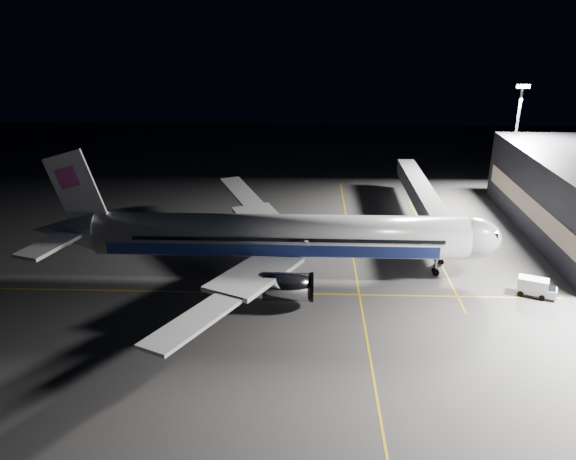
# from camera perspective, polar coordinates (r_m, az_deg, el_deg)

# --- Properties ---
(ground) EXTENTS (200.00, 200.00, 0.00)m
(ground) POSITION_cam_1_polar(r_m,az_deg,el_deg) (75.26, -0.74, -4.30)
(ground) COLOR #4C4C4F
(ground) RESTS_ON ground
(guide_line_main) EXTENTS (0.25, 80.00, 0.01)m
(guide_line_main) POSITION_cam_1_polar(r_m,az_deg,el_deg) (75.47, 6.89, -4.38)
(guide_line_main) COLOR gold
(guide_line_main) RESTS_ON ground
(guide_line_cross) EXTENTS (70.00, 0.25, 0.01)m
(guide_line_cross) POSITION_cam_1_polar(r_m,az_deg,el_deg) (69.94, -0.98, -6.46)
(guide_line_cross) COLOR gold
(guide_line_cross) RESTS_ON ground
(guide_line_side) EXTENTS (0.25, 40.00, 0.01)m
(guide_line_side) POSITION_cam_1_polar(r_m,az_deg,el_deg) (86.29, 14.35, -1.46)
(guide_line_side) COLOR gold
(guide_line_side) RESTS_ON ground
(airliner) EXTENTS (61.48, 54.22, 16.64)m
(airliner) POSITION_cam_1_polar(r_m,az_deg,el_deg) (73.19, -1.60, -0.65)
(airliner) COLOR silver
(airliner) RESTS_ON ground
(jet_bridge) EXTENTS (3.60, 34.40, 6.30)m
(jet_bridge) POSITION_cam_1_polar(r_m,az_deg,el_deg) (92.06, 13.64, 3.15)
(jet_bridge) COLOR #B2B2B7
(jet_bridge) RESTS_ON ground
(floodlight_mast_north) EXTENTS (2.40, 0.68, 20.70)m
(floodlight_mast_north) POSITION_cam_1_polar(r_m,az_deg,el_deg) (107.97, 22.14, 9.18)
(floodlight_mast_north) COLOR #59595E
(floodlight_mast_north) RESTS_ON ground
(service_truck) EXTENTS (4.80, 3.37, 2.29)m
(service_truck) POSITION_cam_1_polar(r_m,az_deg,el_deg) (75.20, 23.91, -5.32)
(service_truck) COLOR white
(service_truck) RESTS_ON ground
(baggage_tug) EXTENTS (2.36, 1.97, 1.59)m
(baggage_tug) POSITION_cam_1_polar(r_m,az_deg,el_deg) (83.84, -0.93, -0.90)
(baggage_tug) COLOR black
(baggage_tug) RESTS_ON ground
(safety_cone_a) EXTENTS (0.44, 0.44, 0.67)m
(safety_cone_a) POSITION_cam_1_polar(r_m,az_deg,el_deg) (80.60, -4.93, -2.27)
(safety_cone_a) COLOR #FC540A
(safety_cone_a) RESTS_ON ground
(safety_cone_b) EXTENTS (0.41, 0.41, 0.62)m
(safety_cone_b) POSITION_cam_1_polar(r_m,az_deg,el_deg) (79.91, -3.02, -2.45)
(safety_cone_b) COLOR #FC540A
(safety_cone_b) RESTS_ON ground
(safety_cone_c) EXTENTS (0.41, 0.41, 0.62)m
(safety_cone_c) POSITION_cam_1_polar(r_m,az_deg,el_deg) (84.01, -2.88, -1.19)
(safety_cone_c) COLOR #FC540A
(safety_cone_c) RESTS_ON ground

